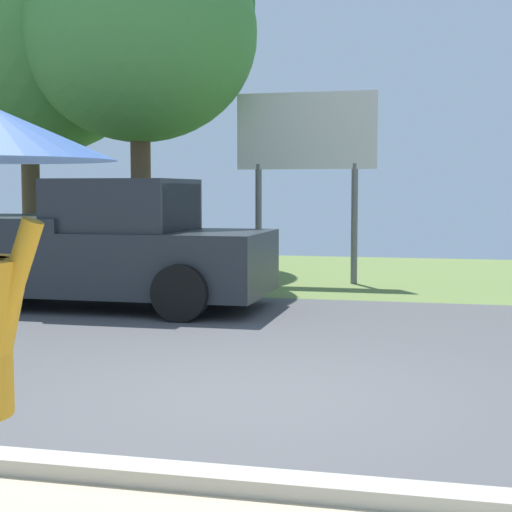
{
  "coord_description": "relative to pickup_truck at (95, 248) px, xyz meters",
  "views": [
    {
      "loc": [
        1.51,
        -6.33,
        1.74
      ],
      "look_at": [
        -0.21,
        1.0,
        1.1
      ],
      "focal_mm": 55.83,
      "sensor_mm": 36.0,
      "label": 1
    }
  ],
  "objects": [
    {
      "name": "tree_left_far",
      "position": [
        -3.05,
        3.68,
        3.94
      ],
      "size": [
        5.36,
        5.36,
        7.25
      ],
      "color": "brown",
      "rests_on": "ground_plane"
    },
    {
      "name": "tree_right_far",
      "position": [
        -1.59,
        6.07,
        4.91
      ],
      "size": [
        5.07,
        5.07,
        8.1
      ],
      "color": "brown",
      "rests_on": "ground_plane"
    },
    {
      "name": "ground_plane",
      "position": [
        3.49,
        -1.57,
        -0.92
      ],
      "size": [
        40.0,
        22.0,
        0.2
      ],
      "color": "#4C4C4F"
    },
    {
      "name": "roadside_billboard",
      "position": [
        2.52,
        3.72,
        1.68
      ],
      "size": [
        2.6,
        0.12,
        3.5
      ],
      "color": "slate",
      "rests_on": "ground_plane"
    },
    {
      "name": "tree_center_back",
      "position": [
        -0.42,
        2.93,
        3.65
      ],
      "size": [
        4.29,
        4.29,
        6.48
      ],
      "color": "brown",
      "rests_on": "ground_plane"
    },
    {
      "name": "pickup_truck",
      "position": [
        0.0,
        0.0,
        0.0
      ],
      "size": [
        5.2,
        2.28,
        1.88
      ],
      "rotation": [
        0.0,
        0.0,
        -0.01
      ],
      "color": "#23282D",
      "rests_on": "ground_plane"
    }
  ]
}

